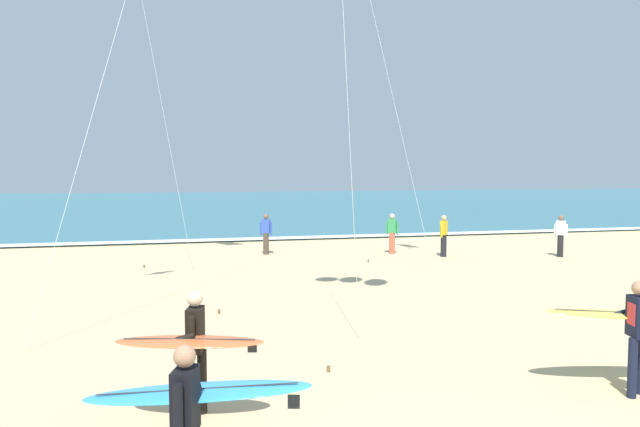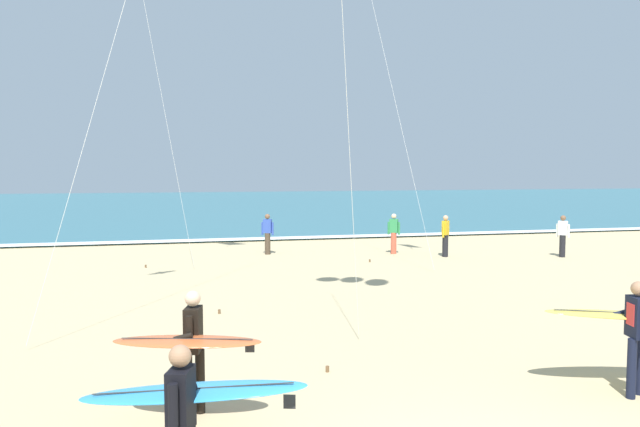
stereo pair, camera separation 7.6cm
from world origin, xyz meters
TOP-DOWN VIEW (x-y plane):
  - ocean_water at (0.00, 52.72)m, footprint 160.00×60.00m
  - shoreline_foam at (0.00, 23.02)m, footprint 160.00×1.05m
  - surfer_lead at (3.53, 2.51)m, footprint 2.51×1.14m
  - surfer_trailing at (-2.94, 0.80)m, footprint 2.38×1.24m
  - surfer_third at (-2.86, 2.97)m, footprint 2.00×1.13m
  - bystander_yellow_top at (6.93, 16.07)m, footprint 0.39×0.36m
  - bystander_white_top at (11.23, 14.97)m, footprint 0.34×0.41m
  - bystander_green_top at (5.31, 17.30)m, footprint 0.43×0.33m
  - bystander_blue_top at (0.45, 18.31)m, footprint 0.46×0.30m

SIDE VIEW (x-z plane):
  - ocean_water at x=0.00m, z-range 0.00..0.08m
  - shoreline_foam at x=0.00m, z-range 0.08..0.09m
  - bystander_yellow_top at x=6.93m, z-range 0.02..1.61m
  - bystander_white_top at x=11.23m, z-range 0.02..1.61m
  - bystander_green_top at x=5.31m, z-range 0.02..1.61m
  - bystander_blue_top at x=0.45m, z-range 0.02..1.61m
  - surfer_third at x=-2.86m, z-range 0.19..1.90m
  - surfer_trailing at x=-2.94m, z-range 0.20..1.90m
  - surfer_lead at x=3.53m, z-range 0.20..1.90m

